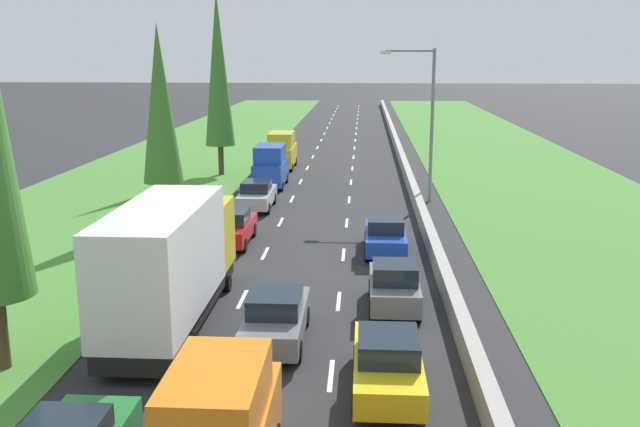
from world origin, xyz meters
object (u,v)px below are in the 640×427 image
Objects in this scene: grey_sedan_centre_lane at (276,317)px; silver_sedan_left_lane at (257,195)px; blue_sedan_right_lane at (385,235)px; poplar_tree_second at (160,105)px; yellow_sedan_right_lane at (388,363)px; street_light_mast at (426,114)px; yellow_van_left_lane at (282,150)px; red_sedan_left_lane at (231,227)px; poplar_tree_third at (218,70)px; grey_hatchback_right_lane at (394,286)px; white_box_truck_left_lane at (171,261)px; blue_van_left_lane at (271,166)px.

silver_sedan_left_lane is (-3.42, 18.94, 0.00)m from grey_sedan_centre_lane.
blue_sedan_right_lane is 13.47m from poplar_tree_second.
blue_sedan_right_lane is at bearing 70.43° from grey_sedan_centre_lane.
yellow_sedan_right_lane is 1.00× the size of blue_sedan_right_lane.
yellow_sedan_right_lane is at bearing -96.84° from street_light_mast.
poplar_tree_second is 1.14× the size of street_light_mast.
red_sedan_left_lane is at bearing -89.55° from yellow_van_left_lane.
poplar_tree_second is 15.07m from poplar_tree_third.
grey_hatchback_right_lane is 0.87× the size of silver_sedan_left_lane.
poplar_tree_third is at bearing 113.02° from grey_hatchback_right_lane.
poplar_tree_third is at bearing 104.38° from grey_sedan_centre_lane.
white_box_truck_left_lane is at bearing 161.80° from grey_sedan_centre_lane.
blue_sedan_right_lane is at bearing -8.34° from red_sedan_left_lane.
street_light_mast is (9.71, 2.73, 4.42)m from silver_sedan_left_lane.
street_light_mast reaches higher than yellow_sedan_right_lane.
grey_hatchback_right_lane reaches higher than yellow_sedan_right_lane.
silver_sedan_left_lane is 0.50× the size of street_light_mast.
white_box_truck_left_lane is 17.83m from silver_sedan_left_lane.
white_box_truck_left_lane reaches higher than red_sedan_left_lane.
grey_sedan_centre_lane and red_sedan_left_lane have the same top height.
blue_van_left_lane is 1.00× the size of yellow_van_left_lane.
poplar_tree_second is (-4.22, 3.89, 5.36)m from red_sedan_left_lane.
grey_hatchback_right_lane is at bearing -46.41° from poplar_tree_second.
grey_hatchback_right_lane is at bearing 40.05° from grey_sedan_centre_lane.
grey_sedan_centre_lane is at bearing -79.75° from silver_sedan_left_lane.
blue_van_left_lane is at bearing 107.83° from grey_hatchback_right_lane.
yellow_van_left_lane is 0.54× the size of street_light_mast.
red_sedan_left_lane is (0.06, 10.12, -1.37)m from white_box_truck_left_lane.
grey_sedan_centre_lane is 11.80m from red_sedan_left_lane.
poplar_tree_second is (-4.16, 14.00, 3.99)m from white_box_truck_left_lane.
yellow_sedan_right_lane is 1.00× the size of silver_sedan_left_lane.
yellow_van_left_lane is 0.48× the size of poplar_tree_second.
grey_hatchback_right_lane is (0.42, 6.21, 0.02)m from yellow_sedan_right_lane.
white_box_truck_left_lane reaches higher than yellow_sedan_right_lane.
red_sedan_left_lane is at bearing -42.67° from poplar_tree_second.
yellow_sedan_right_lane is at bearing -58.86° from poplar_tree_second.
poplar_tree_third is (-11.37, 19.94, 6.75)m from blue_sedan_right_lane.
grey_hatchback_right_lane is at bearing 15.29° from white_box_truck_left_lane.
grey_hatchback_right_lane reaches higher than blue_sedan_right_lane.
blue_sedan_right_lane is at bearing 51.69° from white_box_truck_left_lane.
yellow_sedan_right_lane is at bearing -72.95° from silver_sedan_left_lane.
poplar_tree_third is at bearing 102.71° from red_sedan_left_lane.
poplar_tree_second is 15.44m from street_light_mast.
white_box_truck_left_lane is 24.55m from blue_van_left_lane.
street_light_mast is (14.02, -8.51, -2.33)m from poplar_tree_third.
blue_sedan_right_lane is 12.54m from street_light_mast.
yellow_van_left_lane is 19.32m from poplar_tree_second.
yellow_van_left_lane is at bearing 77.52° from poplar_tree_second.
poplar_tree_second reaches higher than yellow_sedan_right_lane.
red_sedan_left_lane is 0.35× the size of poplar_tree_third.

